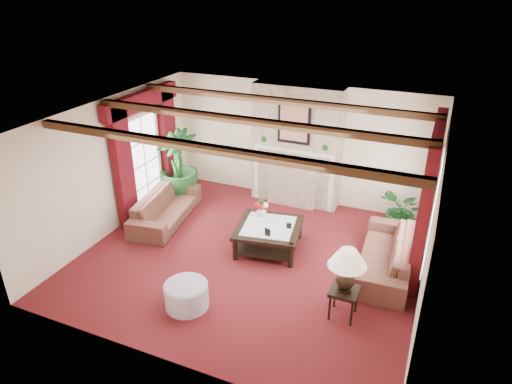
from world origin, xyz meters
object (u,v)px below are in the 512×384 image
at_px(sofa_right, 387,248).
at_px(coffee_table, 269,237).
at_px(ottoman, 187,295).
at_px(sofa_left, 165,203).
at_px(side_table, 343,303).
at_px(potted_palm, 179,180).

height_order(sofa_right, coffee_table, sofa_right).
bearing_deg(ottoman, sofa_left, 129.30).
distance_m(sofa_left, side_table, 4.45).
height_order(sofa_right, ottoman, sofa_right).
xyz_separation_m(sofa_left, potted_palm, (-0.29, 1.03, 0.05)).
height_order(sofa_right, side_table, sofa_right).
bearing_deg(ottoman, side_table, 17.65).
bearing_deg(coffee_table, ottoman, -114.77).
relative_size(sofa_right, ottoman, 3.24).
bearing_deg(potted_palm, side_table, -29.66).
distance_m(sofa_left, potted_palm, 1.08).
bearing_deg(potted_palm, sofa_right, -12.03).
height_order(sofa_left, coffee_table, sofa_left).
bearing_deg(sofa_right, side_table, -17.47).
bearing_deg(sofa_left, coffee_table, -102.86).
distance_m(potted_palm, ottoman, 3.93).
bearing_deg(sofa_left, ottoman, -149.50).
bearing_deg(ottoman, coffee_table, 74.64).
bearing_deg(ottoman, potted_palm, 123.04).
xyz_separation_m(sofa_left, side_table, (4.18, -1.51, -0.16)).
xyz_separation_m(sofa_right, side_table, (-0.40, -1.51, -0.19)).
distance_m(potted_palm, side_table, 5.15).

